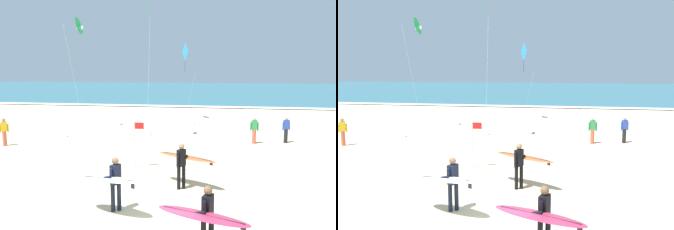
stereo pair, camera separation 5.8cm
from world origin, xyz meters
The scene contains 12 objects.
ground_plane centered at (0.00, 0.00, 0.00)m, with size 160.00×160.00×0.00m, color beige.
ocean_water centered at (0.00, 58.67, 0.04)m, with size 160.00×60.00×0.08m, color #336B7A.
shoreline_foam centered at (0.00, 28.97, 0.09)m, with size 160.00×1.68×0.01m, color white.
surfer_lead centered at (-1.26, 0.58, 1.05)m, with size 2.12×1.20×1.71m.
surfer_trailing centered at (1.65, -1.48, 1.05)m, with size 2.26×1.18×1.71m.
surfer_third centered at (0.64, 3.13, 1.05)m, with size 2.43×1.53×1.71m.
kite_delta_emerald_near centered at (-7.96, 14.09, 7.30)m, with size 0.51×3.68×7.94m.
kite_diamond_cobalt_distant centered at (-1.14, 19.60, 5.59)m, with size 1.37×2.73×6.44m.
bystander_blue_top centered at (5.73, 11.59, 0.81)m, with size 0.46×0.29×1.59m.
bystander_yellow_top centered at (-10.21, 8.28, 0.81)m, with size 0.45×0.31×1.59m.
bystander_green_top centered at (3.86, 11.10, 0.81)m, with size 0.50×0.22×1.59m.
lifeguard_flag centered at (-1.74, 5.30, 1.27)m, with size 0.44×0.05×2.10m.
Camera 1 is at (1.98, -8.91, 4.42)m, focal length 36.26 mm.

